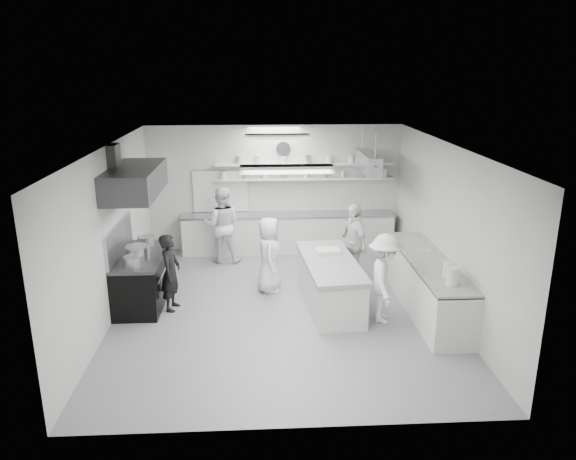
{
  "coord_description": "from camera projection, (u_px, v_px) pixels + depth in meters",
  "views": [
    {
      "loc": [
        -0.4,
        -9.2,
        4.31
      ],
      "look_at": [
        0.15,
        0.6,
        1.33
      ],
      "focal_mm": 33.78,
      "sensor_mm": 36.0,
      "label": 1
    }
  ],
  "objects": [
    {
      "name": "pass_through_window",
      "position": [
        220.0,
        191.0,
        12.9
      ],
      "size": [
        1.3,
        0.04,
        1.0
      ],
      "primitive_type": "cube",
      "color": "black",
      "rests_on": "wall_back"
    },
    {
      "name": "cook_back",
      "position": [
        222.0,
        225.0,
        12.22
      ],
      "size": [
        0.88,
        0.71,
        1.74
      ],
      "primitive_type": "imported",
      "rotation": [
        0.0,
        0.0,
        -3.2
      ],
      "color": "silver",
      "rests_on": "floor"
    },
    {
      "name": "bowl_island_a",
      "position": [
        327.0,
        249.0,
        10.59
      ],
      "size": [
        0.26,
        0.26,
        0.06
      ],
      "primitive_type": "imported",
      "rotation": [
        0.0,
        0.0,
        -0.01
      ],
      "color": "#A2A4AA",
      "rests_on": "prep_island"
    },
    {
      "name": "bowl_island_b",
      "position": [
        324.0,
        249.0,
        10.58
      ],
      "size": [
        0.28,
        0.28,
        0.07
      ],
      "primitive_type": "imported",
      "rotation": [
        0.0,
        0.0,
        -0.34
      ],
      "color": "silver",
      "rests_on": "prep_island"
    },
    {
      "name": "stove",
      "position": [
        143.0,
        280.0,
        10.17
      ],
      "size": [
        0.8,
        1.8,
        0.9
      ],
      "primitive_type": "cube",
      "color": "black",
      "rests_on": "floor"
    },
    {
      "name": "stove_pot",
      "position": [
        138.0,
        254.0,
        9.78
      ],
      "size": [
        0.43,
        0.43,
        0.29
      ],
      "primitive_type": "cylinder",
      "color": "#A2A4AA",
      "rests_on": "stove"
    },
    {
      "name": "wall_left",
      "position": [
        110.0,
        233.0,
        9.47
      ],
      "size": [
        0.04,
        7.0,
        3.0
      ],
      "primitive_type": "cube",
      "color": "beige",
      "rests_on": "floor"
    },
    {
      "name": "wall_front",
      "position": [
        295.0,
        318.0,
        6.28
      ],
      "size": [
        6.0,
        0.04,
        3.0
      ],
      "primitive_type": "cube",
      "color": "beige",
      "rests_on": "floor"
    },
    {
      "name": "right_counter",
      "position": [
        427.0,
        285.0,
        9.88
      ],
      "size": [
        0.74,
        3.3,
        0.94
      ],
      "primitive_type": "cube",
      "color": "silver",
      "rests_on": "floor"
    },
    {
      "name": "pot_rack",
      "position": [
        368.0,
        162.0,
        11.8
      ],
      "size": [
        0.3,
        1.6,
        0.4
      ],
      "primitive_type": "cube",
      "color": "#A2A4AA",
      "rests_on": "ceiling"
    },
    {
      "name": "ceiling",
      "position": [
        281.0,
        146.0,
        9.19
      ],
      "size": [
        6.0,
        7.0,
        0.02
      ],
      "primitive_type": "cube",
      "color": "white",
      "rests_on": "wall_back"
    },
    {
      "name": "light_fixture_rear",
      "position": [
        277.0,
        137.0,
        10.93
      ],
      "size": [
        1.3,
        0.25,
        0.1
      ],
      "primitive_type": "cube",
      "color": "silver",
      "rests_on": "ceiling"
    },
    {
      "name": "light_fixture_front",
      "position": [
        287.0,
        169.0,
        7.49
      ],
      "size": [
        1.3,
        0.25,
        0.1
      ],
      "primitive_type": "cube",
      "color": "silver",
      "rests_on": "ceiling"
    },
    {
      "name": "cook_island_left",
      "position": [
        269.0,
        255.0,
        10.63
      ],
      "size": [
        0.49,
        0.75,
        1.51
      ],
      "primitive_type": "imported",
      "rotation": [
        0.0,
        0.0,
        1.55
      ],
      "color": "silver",
      "rests_on": "floor"
    },
    {
      "name": "wall_right",
      "position": [
        447.0,
        228.0,
        9.79
      ],
      "size": [
        0.04,
        7.0,
        3.0
      ],
      "primitive_type": "cube",
      "color": "beige",
      "rests_on": "floor"
    },
    {
      "name": "back_counter",
      "position": [
        288.0,
        233.0,
        13.0
      ],
      "size": [
        5.0,
        0.6,
        0.92
      ],
      "primitive_type": "cube",
      "color": "silver",
      "rests_on": "floor"
    },
    {
      "name": "shelf_lower",
      "position": [
        305.0,
        179.0,
        12.81
      ],
      "size": [
        4.2,
        0.26,
        0.04
      ],
      "primitive_type": "cube",
      "color": "silver",
      "rests_on": "wall_back"
    },
    {
      "name": "floor",
      "position": [
        282.0,
        308.0,
        10.07
      ],
      "size": [
        6.0,
        7.0,
        0.02
      ],
      "primitive_type": "cube",
      "color": "gray",
      "rests_on": "ground"
    },
    {
      "name": "cook_stove",
      "position": [
        171.0,
        272.0,
        9.82
      ],
      "size": [
        0.42,
        0.57,
        1.44
      ],
      "primitive_type": "imported",
      "rotation": [
        0.0,
        0.0,
        1.41
      ],
      "color": "black",
      "rests_on": "floor"
    },
    {
      "name": "wall_back",
      "position": [
        275.0,
        188.0,
        12.97
      ],
      "size": [
        6.0,
        0.04,
        3.0
      ],
      "primitive_type": "cube",
      "color": "beige",
      "rests_on": "floor"
    },
    {
      "name": "exhaust_hood",
      "position": [
        134.0,
        181.0,
        9.62
      ],
      "size": [
        0.85,
        2.0,
        0.5
      ],
      "primitive_type": "cube",
      "color": "#38383B",
      "rests_on": "wall_left"
    },
    {
      "name": "prep_island",
      "position": [
        330.0,
        284.0,
        10.07
      ],
      "size": [
        1.03,
        2.34,
        0.84
      ],
      "primitive_type": "cube",
      "rotation": [
        0.0,
        0.0,
        0.08
      ],
      "color": "silver",
      "rests_on": "floor"
    },
    {
      "name": "cook_right",
      "position": [
        385.0,
        279.0,
        9.34
      ],
      "size": [
        0.75,
        1.11,
        1.59
      ],
      "primitive_type": "imported",
      "rotation": [
        0.0,
        0.0,
        1.4
      ],
      "color": "silver",
      "rests_on": "floor"
    },
    {
      "name": "bowl_right",
      "position": [
        424.0,
        252.0,
        10.16
      ],
      "size": [
        0.25,
        0.25,
        0.05
      ],
      "primitive_type": "imported",
      "rotation": [
        0.0,
        0.0,
        -0.22
      ],
      "color": "silver",
      "rests_on": "right_counter"
    },
    {
      "name": "shelf_upper",
      "position": [
        305.0,
        164.0,
        12.71
      ],
      "size": [
        4.2,
        0.26,
        0.04
      ],
      "primitive_type": "cube",
      "color": "silver",
      "rests_on": "wall_back"
    },
    {
      "name": "cook_island_right",
      "position": [
        354.0,
        243.0,
        11.12
      ],
      "size": [
        0.66,
        1.04,
        1.66
      ],
      "primitive_type": "imported",
      "rotation": [
        0.0,
        0.0,
        -1.29
      ],
      "color": "silver",
      "rests_on": "floor"
    },
    {
      "name": "wall_clock",
      "position": [
        283.0,
        149.0,
        12.67
      ],
      "size": [
        0.32,
        0.05,
        0.32
      ],
      "primitive_type": "cylinder",
      "rotation": [
        1.57,
        0.0,
        0.0
      ],
      "color": "silver",
      "rests_on": "wall_back"
    }
  ]
}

